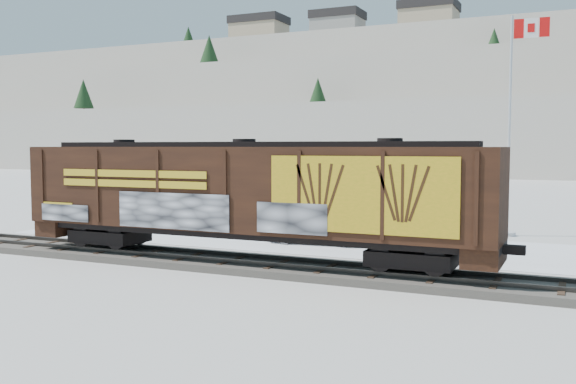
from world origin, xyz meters
The scene contains 8 objects.
ground centered at (0.00, 0.00, 0.00)m, with size 500.00×500.00×0.00m, color white.
rail_track centered at (0.00, 0.00, 0.15)m, with size 50.00×3.40×0.43m.
parking_strip centered at (0.00, 7.50, 0.01)m, with size 40.00×8.00×0.03m, color white.
hillside centered at (-0.05, 139.79, 14.37)m, with size 360.00×110.00×93.00m.
hopper_railcar centered at (-3.56, -0.01, 2.96)m, with size 19.47×3.06×4.53m.
flagpole centered at (5.03, 13.76, 4.29)m, with size 2.30×0.90×11.60m.
car_silver centered at (-3.27, 6.84, 0.88)m, with size 2.01×5.00×1.70m, color #A4A6AB.
car_white centered at (-2.75, 8.36, 0.88)m, with size 1.81×5.19×1.71m, color silver.
Camera 1 is at (8.44, -22.10, 4.78)m, focal length 40.00 mm.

